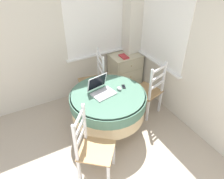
% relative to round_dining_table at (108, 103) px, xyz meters
% --- Properties ---
extents(corner_room_shell, '(4.58, 5.05, 2.55)m').
position_rel_round_dining_table_xyz_m(corner_room_shell, '(0.27, 0.05, 0.72)').
color(corner_room_shell, beige).
rests_on(corner_room_shell, ground_plane).
extents(round_dining_table, '(1.13, 1.13, 0.72)m').
position_rel_round_dining_table_xyz_m(round_dining_table, '(0.00, 0.00, 0.00)').
color(round_dining_table, '#4C3D2D').
rests_on(round_dining_table, ground_plane).
extents(laptop, '(0.38, 0.36, 0.25)m').
position_rel_round_dining_table_xyz_m(laptop, '(-0.07, 0.07, 0.22)').
color(laptop, silver).
rests_on(laptop, round_dining_table).
extents(computer_mouse, '(0.06, 0.09, 0.05)m').
position_rel_round_dining_table_xyz_m(computer_mouse, '(0.20, 0.01, 0.19)').
color(computer_mouse, silver).
rests_on(computer_mouse, round_dining_table).
extents(cell_phone, '(0.08, 0.11, 0.01)m').
position_rel_round_dining_table_xyz_m(cell_phone, '(0.29, 0.04, 0.17)').
color(cell_phone, black).
rests_on(cell_phone, round_dining_table).
extents(dining_chair_near_back_window, '(0.49, 0.47, 1.00)m').
position_rel_round_dining_table_xyz_m(dining_chair_near_back_window, '(0.13, 0.79, -0.09)').
color(dining_chair_near_back_window, '#A87F51').
rests_on(dining_chair_near_back_window, ground_plane).
extents(dining_chair_near_right_window, '(0.50, 0.51, 1.00)m').
position_rel_round_dining_table_xyz_m(dining_chair_near_right_window, '(0.81, 0.05, -0.09)').
color(dining_chair_near_right_window, '#A87F51').
rests_on(dining_chair_near_right_window, ground_plane).
extents(dining_chair_camera_near, '(0.58, 0.58, 1.00)m').
position_rel_round_dining_table_xyz_m(dining_chair_camera_near, '(-0.53, -0.60, -0.09)').
color(dining_chair_camera_near, '#A87F51').
rests_on(dining_chair_camera_near, ground_plane).
extents(corner_cabinet, '(0.60, 0.45, 0.74)m').
position_rel_round_dining_table_xyz_m(corner_cabinet, '(0.87, 0.93, -0.18)').
color(corner_cabinet, beige).
rests_on(corner_cabinet, ground_plane).
extents(book_on_cabinet, '(0.12, 0.21, 0.02)m').
position_rel_round_dining_table_xyz_m(book_on_cabinet, '(0.79, 0.87, 0.20)').
color(book_on_cabinet, '#BC3338').
rests_on(book_on_cabinet, corner_cabinet).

